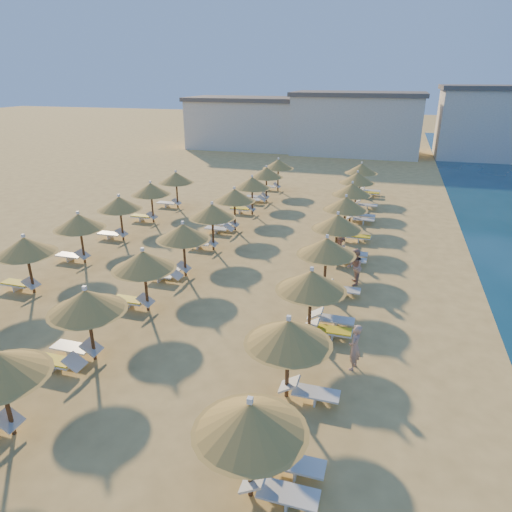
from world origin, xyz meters
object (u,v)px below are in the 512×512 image
(beachgoer_c, at_px, (340,237))
(beachgoer_a, at_px, (355,347))
(parasol_row_west, at_px, (183,233))
(beachgoer_b, at_px, (355,267))
(parasol_row_east, at_px, (327,247))

(beachgoer_c, distance_m, beachgoer_a, 10.72)
(parasol_row_west, relative_size, beachgoer_b, 22.61)
(parasol_row_west, height_order, beachgoer_c, parasol_row_west)
(parasol_row_east, relative_size, beachgoer_c, 21.63)
(parasol_row_east, height_order, beachgoer_c, parasol_row_east)
(beachgoer_b, relative_size, beachgoer_a, 1.07)
(parasol_row_east, xyz_separation_m, parasol_row_west, (-6.80, 0.00, 0.00))
(parasol_row_west, relative_size, beachgoer_c, 21.63)
(beachgoer_c, relative_size, beachgoer_a, 1.12)
(parasol_row_east, bearing_deg, parasol_row_west, 180.00)
(parasol_row_west, bearing_deg, parasol_row_east, 0.00)
(parasol_row_east, distance_m, parasol_row_west, 6.80)
(parasol_row_west, xyz_separation_m, beachgoer_c, (6.80, 5.23, -1.30))
(beachgoer_c, height_order, beachgoer_a, beachgoer_c)
(parasol_row_east, xyz_separation_m, beachgoer_b, (1.17, 1.37, -1.34))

